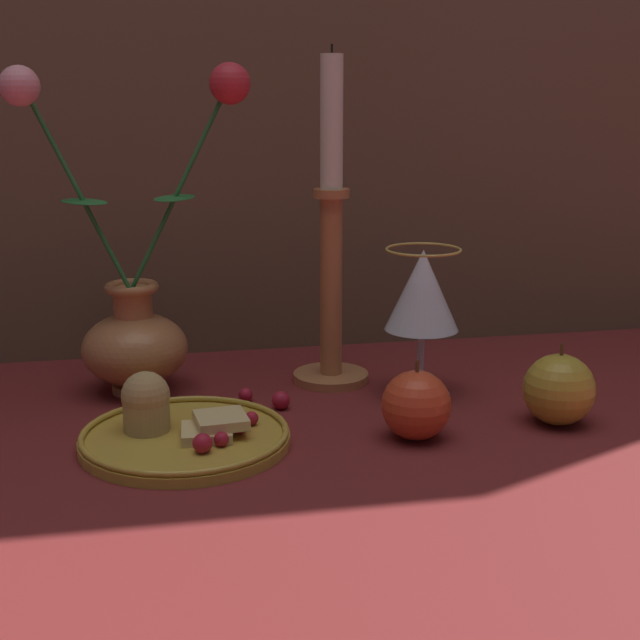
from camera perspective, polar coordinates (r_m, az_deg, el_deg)
The scene contains 9 objects.
ground_plane at distance 0.93m, azimuth -0.44°, elevation -6.58°, with size 2.40×2.40×0.00m, color maroon.
vase at distance 1.02m, azimuth -11.75°, elevation 0.21°, with size 0.26×0.12×0.37m.
plate_with_pastries at distance 0.89m, azimuth -8.98°, elevation -6.93°, with size 0.21×0.21×0.07m.
wine_glass at distance 0.99m, azimuth 6.56°, elevation 1.58°, with size 0.08×0.08×0.17m.
candlestick at distance 1.03m, azimuth 0.72°, elevation 3.91°, with size 0.09×0.09×0.39m.
apple_beside_vase at distance 0.89m, azimuth 6.17°, elevation -5.44°, with size 0.07×0.07×0.08m.
apple_near_glass at distance 0.95m, azimuth 15.05°, elevation -4.32°, with size 0.07×0.07×0.09m.
berry_near_plate at distance 1.00m, azimuth -4.78°, elevation -4.81°, with size 0.02×0.02×0.02m, color #AD192D.
berry_front_center at distance 0.97m, azimuth -2.52°, elevation -5.16°, with size 0.02×0.02×0.02m, color #AD192D.
Camera 1 is at (-0.16, -0.86, 0.33)m, focal length 50.00 mm.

